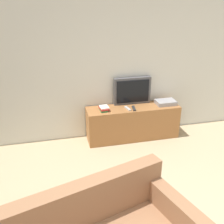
% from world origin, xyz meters
% --- Properties ---
extents(wall_back, '(9.00, 0.06, 2.60)m').
position_xyz_m(wall_back, '(0.00, 3.03, 1.30)').
color(wall_back, silver).
rests_on(wall_back, ground_plane).
extents(tv_stand, '(1.63, 0.43, 0.60)m').
position_xyz_m(tv_stand, '(0.51, 2.77, 0.30)').
color(tv_stand, '#9E6638').
rests_on(tv_stand, ground_plane).
extents(television, '(0.67, 0.09, 0.48)m').
position_xyz_m(television, '(0.54, 2.94, 0.84)').
color(television, '#4C4C51').
rests_on(television, tv_stand).
extents(book_stack, '(0.16, 0.22, 0.07)m').
position_xyz_m(book_stack, '(-0.02, 2.75, 0.63)').
color(book_stack, '#2D753D').
rests_on(book_stack, tv_stand).
extents(remote_on_stand, '(0.08, 0.19, 0.02)m').
position_xyz_m(remote_on_stand, '(0.39, 2.70, 0.61)').
color(remote_on_stand, '#B7B7B7').
rests_on(remote_on_stand, tv_stand).
extents(remote_secondary, '(0.07, 0.20, 0.02)m').
position_xyz_m(remote_secondary, '(0.50, 2.68, 0.61)').
color(remote_secondary, '#2D2D2D').
rests_on(remote_secondary, tv_stand).
extents(set_top_box, '(0.35, 0.24, 0.07)m').
position_xyz_m(set_top_box, '(1.12, 2.76, 0.63)').
color(set_top_box, '#99999E').
rests_on(set_top_box, tv_stand).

